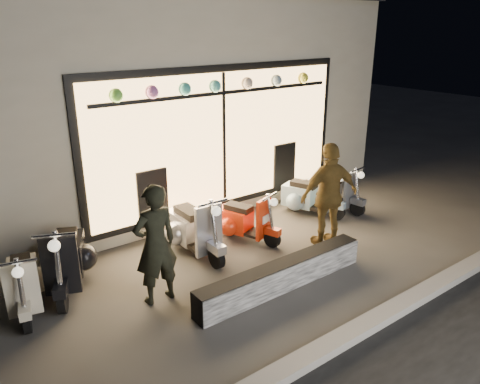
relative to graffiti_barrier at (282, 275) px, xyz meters
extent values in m
plane|color=#383533|center=(0.02, 0.65, -0.20)|extent=(40.00, 40.00, 0.00)
cube|color=slate|center=(0.02, -1.35, -0.14)|extent=(40.00, 0.25, 0.12)
cube|color=beige|center=(0.02, 5.65, 1.80)|extent=(10.00, 6.00, 4.00)
cube|color=black|center=(0.82, 2.63, 1.35)|extent=(5.45, 0.06, 2.65)
cube|color=#FFBF6B|center=(0.82, 2.59, 1.35)|extent=(5.20, 0.04, 2.40)
cube|color=black|center=(0.82, 2.55, 2.20)|extent=(4.90, 0.06, 0.06)
cube|color=black|center=(0.00, 0.00, 0.00)|extent=(2.84, 0.28, 0.40)
cylinder|color=black|center=(-0.42, 1.04, -0.03)|extent=(0.10, 0.34, 0.34)
cylinder|color=black|center=(-0.40, 2.04, -0.03)|extent=(0.12, 0.34, 0.34)
cube|color=#B7B7BC|center=(-0.41, 1.25, 0.36)|extent=(0.46, 0.08, 0.82)
cube|color=#B7B7BC|center=(-0.40, 1.94, 0.18)|extent=(0.43, 0.71, 0.46)
cube|color=black|center=(-0.41, 1.84, 0.46)|extent=(0.29, 0.56, 0.12)
sphere|color=#FFF2CC|center=(-0.42, 1.03, 0.75)|extent=(0.15, 0.15, 0.15)
cylinder|color=black|center=(0.73, 1.06, -0.05)|extent=(0.18, 0.30, 0.29)
cylinder|color=black|center=(0.44, 1.86, -0.05)|extent=(0.20, 0.31, 0.29)
cube|color=#B7270B|center=(0.67, 1.23, 0.28)|extent=(0.39, 0.19, 0.70)
cube|color=#B7270B|center=(0.47, 1.78, 0.12)|extent=(0.54, 0.68, 0.39)
cube|color=black|center=(0.50, 1.70, 0.36)|extent=(0.39, 0.53, 0.10)
sphere|color=#FFF2CC|center=(0.74, 1.05, 0.61)|extent=(0.16, 0.16, 0.13)
cylinder|color=black|center=(-2.68, 1.27, -0.03)|extent=(0.23, 0.36, 0.35)
cylinder|color=black|center=(-2.26, 2.20, -0.03)|extent=(0.25, 0.37, 0.35)
cube|color=black|center=(-2.59, 1.47, 0.37)|extent=(0.46, 0.25, 0.83)
cube|color=black|center=(-2.31, 2.11, 0.19)|extent=(0.68, 0.82, 0.47)
cube|color=black|center=(-2.35, 2.01, 0.47)|extent=(0.49, 0.64, 0.12)
sphere|color=#FFF2CC|center=(-2.68, 1.26, 0.76)|extent=(0.20, 0.20, 0.15)
cylinder|color=black|center=(-3.16, 1.10, -0.05)|extent=(0.15, 0.31, 0.30)
cylinder|color=black|center=(-2.97, 1.96, -0.05)|extent=(0.17, 0.31, 0.30)
cube|color=beige|center=(-3.12, 1.28, 0.29)|extent=(0.41, 0.15, 0.72)
cube|color=beige|center=(-2.99, 1.88, 0.13)|extent=(0.49, 0.68, 0.40)
cube|color=black|center=(-3.01, 1.79, 0.38)|extent=(0.35, 0.53, 0.11)
sphere|color=#FFF2CC|center=(-3.16, 1.10, 0.63)|extent=(0.16, 0.16, 0.13)
cylinder|color=black|center=(2.47, 1.20, -0.05)|extent=(0.19, 0.31, 0.30)
cylinder|color=black|center=(2.15, 2.03, -0.05)|extent=(0.21, 0.32, 0.30)
cube|color=#7D9DB2|center=(2.40, 1.37, 0.30)|extent=(0.41, 0.21, 0.73)
cube|color=#7D9DB2|center=(2.18, 1.95, 0.14)|extent=(0.57, 0.72, 0.41)
cube|color=black|center=(2.22, 1.86, 0.39)|extent=(0.41, 0.56, 0.11)
sphere|color=#FFF2CC|center=(2.47, 1.19, 0.65)|extent=(0.17, 0.17, 0.13)
cylinder|color=black|center=(2.95, 1.10, -0.05)|extent=(0.14, 0.31, 0.30)
cylinder|color=black|center=(2.80, 1.97, -0.05)|extent=(0.15, 0.31, 0.30)
cube|color=slate|center=(2.92, 1.28, 0.29)|extent=(0.41, 0.13, 0.72)
cube|color=slate|center=(2.82, 1.88, 0.13)|extent=(0.47, 0.67, 0.41)
cube|color=black|center=(2.83, 1.79, 0.38)|extent=(0.32, 0.53, 0.11)
sphere|color=#FFF2CC|center=(2.95, 1.09, 0.64)|extent=(0.15, 0.15, 0.13)
imported|color=black|center=(-1.54, 0.78, 0.63)|extent=(0.61, 0.40, 1.67)
imported|color=brown|center=(1.54, 0.59, 0.69)|extent=(1.12, 0.69, 1.77)
camera|label=1|loc=(-3.96, -4.29, 3.38)|focal=35.00mm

